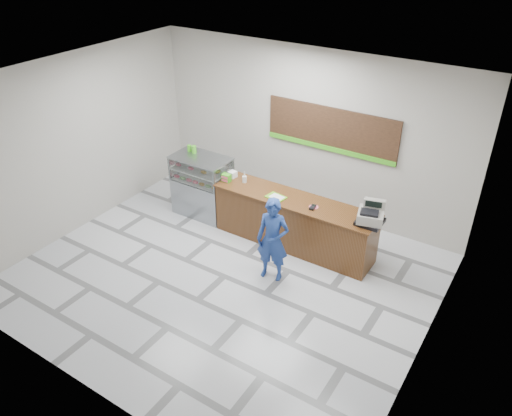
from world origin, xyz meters
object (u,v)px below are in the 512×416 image
Objects in this scene: cash_register at (371,215)px; customer at (273,240)px; sales_counter at (294,222)px; display_case at (202,186)px; serving_tray at (276,197)px.

cash_register is 1.74m from customer.
sales_counter is 2.45× the size of display_case.
serving_tray reaches higher than sales_counter.
display_case is 0.84× the size of customer.
sales_counter is 8.29× the size of serving_tray.
display_case is at bearing -179.99° from sales_counter.
customer reaches higher than display_case.
sales_counter is 1.64m from cash_register.
cash_register is at bearing -0.24° from display_case.
cash_register is 1.41× the size of serving_tray.
customer reaches higher than serving_tray.
serving_tray is (1.89, -0.13, 0.36)m from display_case.
cash_register is 0.35× the size of customer.
customer is (2.39, -1.07, 0.12)m from display_case.
cash_register reaches higher than display_case.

